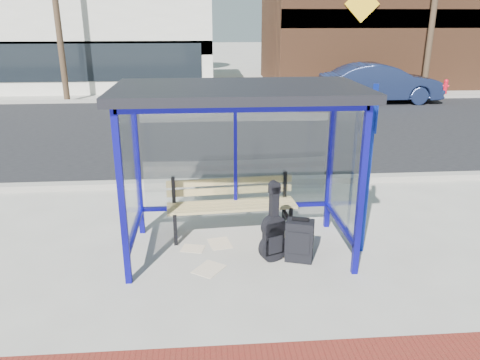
{
  "coord_description": "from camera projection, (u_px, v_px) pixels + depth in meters",
  "views": [
    {
      "loc": [
        -0.48,
        -6.16,
        3.27
      ],
      "look_at": [
        0.03,
        0.2,
        1.04
      ],
      "focal_mm": 35.0,
      "sensor_mm": 36.0,
      "label": 1
    }
  ],
  "objects": [
    {
      "name": "ground",
      "position": [
        239.0,
        251.0,
        6.92
      ],
      "size": [
        120.0,
        120.0,
        0.0
      ],
      "primitive_type": "plane",
      "color": "#B2ADA0",
      "rests_on": "ground"
    },
    {
      "name": "curb_near",
      "position": [
        228.0,
        182.0,
        9.63
      ],
      "size": [
        60.0,
        0.25,
        0.12
      ],
      "primitive_type": "cube",
      "color": "gray",
      "rests_on": "ground"
    },
    {
      "name": "street_asphalt",
      "position": [
        219.0,
        129.0,
        14.44
      ],
      "size": [
        60.0,
        10.0,
        0.0
      ],
      "primitive_type": "cube",
      "color": "black",
      "rests_on": "ground"
    },
    {
      "name": "curb_far",
      "position": [
        215.0,
        100.0,
        19.22
      ],
      "size": [
        60.0,
        0.25,
        0.12
      ],
      "primitive_type": "cube",
      "color": "gray",
      "rests_on": "ground"
    },
    {
      "name": "far_sidewalk",
      "position": [
        213.0,
        94.0,
        21.03
      ],
      "size": [
        60.0,
        4.0,
        0.01
      ],
      "primitive_type": "cube",
      "color": "#B2ADA0",
      "rests_on": "ground"
    },
    {
      "name": "bus_shelter",
      "position": [
        239.0,
        111.0,
        6.3
      ],
      "size": [
        3.3,
        1.8,
        2.42
      ],
      "color": "#0F0D90",
      "rests_on": "ground"
    },
    {
      "name": "storefront_white",
      "position": [
        24.0,
        45.0,
        22.51
      ],
      "size": [
        18.0,
        6.04,
        4.0
      ],
      "color": "silver",
      "rests_on": "ground"
    },
    {
      "name": "storefront_brown",
      "position": [
        367.0,
        18.0,
        23.86
      ],
      "size": [
        10.0,
        7.08,
        6.4
      ],
      "color": "#59331E",
      "rests_on": "ground"
    },
    {
      "name": "bench",
      "position": [
        231.0,
        202.0,
        7.32
      ],
      "size": [
        2.03,
        0.62,
        0.94
      ],
      "rotation": [
        0.0,
        0.0,
        0.07
      ],
      "color": "black",
      "rests_on": "ground"
    },
    {
      "name": "guitar_bag",
      "position": [
        273.0,
        234.0,
        6.51
      ],
      "size": [
        0.42,
        0.26,
        1.12
      ],
      "rotation": [
        0.0,
        0.0,
        0.38
      ],
      "color": "black",
      "rests_on": "ground"
    },
    {
      "name": "suitcase",
      "position": [
        299.0,
        241.0,
        6.55
      ],
      "size": [
        0.43,
        0.34,
        0.66
      ],
      "rotation": [
        0.0,
        0.0,
        -0.31
      ],
      "color": "black",
      "rests_on": "ground"
    },
    {
      "name": "backpack",
      "position": [
        304.0,
        240.0,
        6.87
      ],
      "size": [
        0.35,
        0.33,
        0.35
      ],
      "rotation": [
        0.0,
        0.0,
        0.42
      ],
      "color": "#2A2917",
      "rests_on": "ground"
    },
    {
      "name": "sign_post",
      "position": [
        370.0,
        162.0,
        6.48
      ],
      "size": [
        0.15,
        0.29,
        2.45
      ],
      "rotation": [
        0.0,
        0.0,
        -0.35
      ],
      "color": "navy",
      "rests_on": "ground"
    },
    {
      "name": "newspaper_a",
      "position": [
        220.0,
        243.0,
        7.14
      ],
      "size": [
        0.39,
        0.46,
        0.01
      ],
      "primitive_type": "cube",
      "rotation": [
        0.0,
        0.0,
        1.78
      ],
      "color": "white",
      "rests_on": "ground"
    },
    {
      "name": "newspaper_b",
      "position": [
        209.0,
        269.0,
        6.41
      ],
      "size": [
        0.5,
        0.52,
        0.01
      ],
      "primitive_type": "cube",
      "rotation": [
        0.0,
        0.0,
        0.96
      ],
      "color": "white",
      "rests_on": "ground"
    },
    {
      "name": "newspaper_c",
      "position": [
        193.0,
        248.0,
        6.98
      ],
      "size": [
        0.38,
        0.33,
        0.01
      ],
      "primitive_type": "cube",
      "rotation": [
        0.0,
        0.0,
        -0.24
      ],
      "color": "white",
      "rests_on": "ground"
    },
    {
      "name": "parked_car",
      "position": [
        380.0,
        83.0,
        18.68
      ],
      "size": [
        4.69,
        1.65,
        1.54
      ],
      "primitive_type": "imported",
      "rotation": [
        0.0,
        0.0,
        1.57
      ],
      "color": "#182243",
      "rests_on": "ground"
    },
    {
      "name": "fire_hydrant",
      "position": [
        446.0,
        86.0,
        20.88
      ],
      "size": [
        0.3,
        0.2,
        0.66
      ],
      "rotation": [
        0.0,
        0.0,
        -0.42
      ],
      "color": "red",
      "rests_on": "ground"
    }
  ]
}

